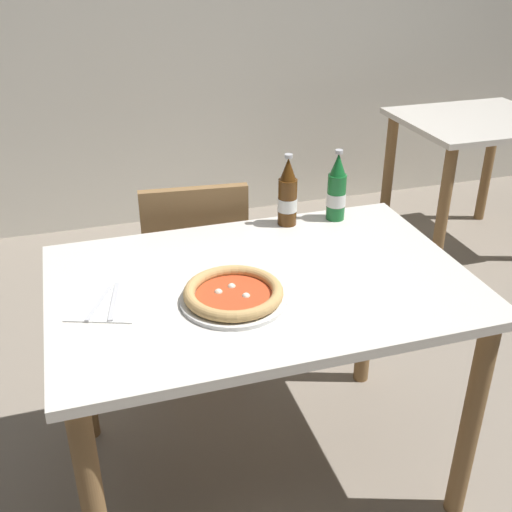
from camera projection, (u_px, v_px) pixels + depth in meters
The scene contains 8 objects.
ground_plane at pixel (260, 468), 2.14m from camera, with size 8.00×8.00×0.00m, color gray.
dining_table_main at pixel (261, 313), 1.85m from camera, with size 1.20×0.80×0.75m.
chair_behind_table at pixel (195, 267), 2.41m from camera, with size 0.44×0.44×0.85m.
dining_table_background at pixel (474, 147), 3.37m from camera, with size 0.80×0.70×0.75m.
pizza_margherita_near at pixel (233, 294), 1.68m from camera, with size 0.29×0.29×0.04m.
beer_bottle_left at pixel (337, 190), 2.12m from camera, with size 0.07×0.07×0.25m.
beer_bottle_center at pixel (288, 195), 2.08m from camera, with size 0.07×0.07×0.25m.
napkin_with_cutlery at pixel (107, 303), 1.67m from camera, with size 0.23×0.23×0.01m.
Camera 1 is at (-0.47, -1.48, 1.65)m, focal length 43.83 mm.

